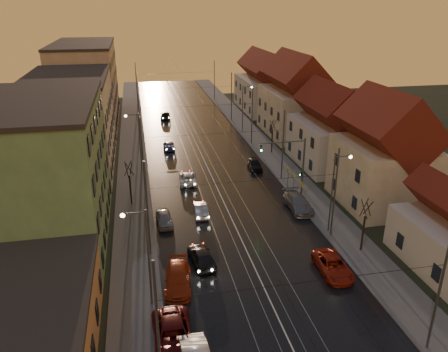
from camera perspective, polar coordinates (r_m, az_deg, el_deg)
ground at (r=34.07m, az=6.41°, el=-16.69°), size 160.00×160.00×0.00m
road at (r=69.10m, az=-3.55°, el=4.04°), size 16.00×120.00×0.04m
sidewalk_left at (r=68.53m, az=-11.87°, el=3.50°), size 4.00×120.00×0.15m
sidewalk_right at (r=71.05m, az=4.48°, el=4.57°), size 4.00×120.00×0.15m
tram_rail_0 at (r=68.84m, az=-5.37°, el=3.95°), size 0.06×120.00×0.03m
tram_rail_1 at (r=69.00m, az=-4.18°, el=4.03°), size 0.06×120.00×0.03m
tram_rail_2 at (r=69.19m, az=-2.92°, el=4.11°), size 0.06×120.00×0.03m
tram_rail_3 at (r=69.40m, az=-1.75°, el=4.18°), size 0.06×120.00×0.03m
apartment_left_0 at (r=31.17m, az=-26.28°, el=-18.16°), size 10.00×14.00×4.50m
apartment_left_1 at (r=42.74m, az=-22.39°, el=0.10°), size 10.00×18.00×13.00m
apartment_left_2 at (r=61.72m, az=-19.26°, el=6.45°), size 10.00×20.00×12.00m
apartment_left_3 at (r=84.84m, az=-17.48°, el=11.31°), size 10.00×24.00×14.00m
house_right_1 at (r=50.28m, az=20.19°, el=2.30°), size 8.67×10.20×10.80m
house_right_2 at (r=61.39m, az=13.99°, el=5.63°), size 9.18×12.24×9.20m
house_right_3 at (r=74.51m, az=9.25°, el=9.72°), size 9.18×14.28×11.50m
house_right_4 at (r=91.40m, az=5.28°, el=11.66°), size 9.18×16.32×10.00m
catenary_pole_l_0 at (r=25.42m, az=-8.63°, el=-19.38°), size 0.16×0.16×9.00m
catenary_pole_r_0 at (r=30.81m, az=26.27°, el=-13.45°), size 0.16×0.16×9.00m
catenary_pole_l_1 at (r=38.04m, az=-9.97°, el=-4.45°), size 0.16×0.16×9.00m
catenary_pole_r_1 at (r=41.83m, az=14.26°, el=-2.30°), size 0.16×0.16×9.00m
catenary_pole_l_2 at (r=51.94m, az=-10.59°, el=2.80°), size 0.16×0.16×9.00m
catenary_pole_r_2 at (r=54.78m, az=7.71°, el=3.99°), size 0.16×0.16×9.00m
catenary_pole_l_3 at (r=66.32m, az=-10.94°, el=6.95°), size 0.16×0.16×9.00m
catenary_pole_r_3 at (r=68.57m, az=3.68°, el=7.79°), size 0.16×0.16×9.00m
catenary_pole_l_4 at (r=80.93m, az=-11.18°, el=9.61°), size 0.16×0.16×9.00m
catenary_pole_r_4 at (r=82.78m, az=0.98°, el=10.29°), size 0.16×0.16×9.00m
catenary_pole_l_5 at (r=98.61m, az=-11.37°, el=11.76°), size 0.16×0.16×9.00m
catenary_pole_r_5 at (r=100.13m, az=-1.27°, el=12.32°), size 0.16×0.16×9.00m
street_lamp_0 at (r=31.70m, az=-10.46°, el=-9.42°), size 1.75×0.32×8.00m
street_lamp_1 at (r=42.71m, az=14.36°, el=-1.23°), size 1.75×0.32×8.00m
street_lamp_2 at (r=57.55m, az=-11.28°, el=5.04°), size 1.75×0.32×8.00m
street_lamp_3 at (r=75.19m, az=2.68°, el=9.38°), size 1.75×0.32×8.00m
traffic_light_mast at (r=49.22m, az=9.27°, el=1.93°), size 5.30×0.32×7.20m
bare_tree_0 at (r=48.92m, az=-12.16°, el=-1.07°), size 1.09×1.09×5.11m
bare_tree_1 at (r=41.03m, az=17.79°, el=-6.33°), size 1.09×1.09×5.11m
bare_tree_2 at (r=64.98m, az=6.31°, el=5.06°), size 1.09×1.09×5.11m
driving_car_0 at (r=38.23m, az=-2.96°, el=-10.43°), size 2.31×4.55×1.49m
driving_car_1 at (r=46.38m, az=-3.04°, el=-4.40°), size 1.60×3.98×1.28m
driving_car_2 at (r=54.61m, az=-4.75°, el=-0.27°), size 2.43×4.65×1.25m
driving_car_3 at (r=67.45m, az=-7.20°, el=3.98°), size 1.82×4.26×1.22m
driving_car_4 at (r=85.65m, az=-7.70°, el=7.90°), size 2.19×4.40×1.44m
parked_left_1 at (r=30.61m, az=-6.65°, el=-20.05°), size 2.64×5.64×1.56m
parked_left_2 at (r=35.70m, az=-6.05°, el=-13.18°), size 2.58×5.21×1.45m
parked_left_3 at (r=44.89m, az=-7.82°, el=-5.52°), size 1.72×3.89×1.30m
parked_right_0 at (r=38.16m, az=14.03°, el=-11.31°), size 2.44×4.99×1.37m
parked_right_1 at (r=48.20m, az=9.66°, el=-3.46°), size 2.21×5.37×1.55m
parked_right_2 at (r=59.05m, az=4.04°, el=1.57°), size 2.00×4.23×1.40m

